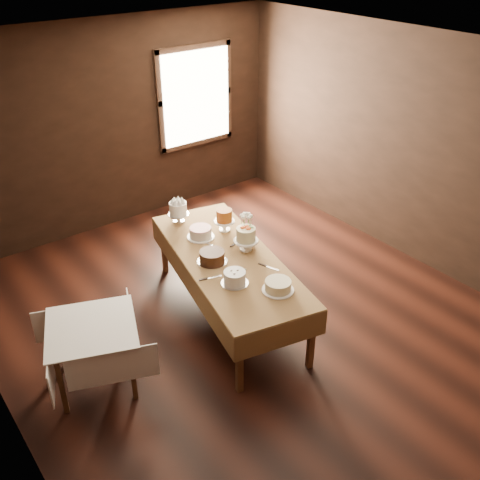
# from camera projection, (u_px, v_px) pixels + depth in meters

# --- Properties ---
(floor) EXTENTS (5.00, 6.00, 0.01)m
(floor) POSITION_uv_depth(u_px,v_px,m) (251.00, 322.00, 5.95)
(floor) COLOR black
(floor) RESTS_ON ground
(ceiling) EXTENTS (5.00, 6.00, 0.01)m
(ceiling) POSITION_uv_depth(u_px,v_px,m) (255.00, 59.00, 4.53)
(ceiling) COLOR beige
(ceiling) RESTS_ON wall_back
(wall_back) EXTENTS (5.00, 0.02, 2.80)m
(wall_back) POSITION_uv_depth(u_px,v_px,m) (113.00, 127.00, 7.30)
(wall_back) COLOR black
(wall_back) RESTS_ON ground
(wall_right) EXTENTS (0.02, 6.00, 2.80)m
(wall_right) POSITION_uv_depth(u_px,v_px,m) (415.00, 151.00, 6.55)
(wall_right) COLOR black
(wall_right) RESTS_ON ground
(window) EXTENTS (1.10, 0.05, 1.30)m
(window) POSITION_uv_depth(u_px,v_px,m) (196.00, 97.00, 7.83)
(window) COLOR #FFEABF
(window) RESTS_ON wall_back
(display_table) EXTENTS (1.43, 2.53, 0.74)m
(display_table) POSITION_uv_depth(u_px,v_px,m) (228.00, 262.00, 5.74)
(display_table) COLOR #492814
(display_table) RESTS_ON ground
(side_table) EXTENTS (1.03, 1.03, 0.66)m
(side_table) POSITION_uv_depth(u_px,v_px,m) (92.00, 333.00, 4.90)
(side_table) COLOR #492814
(side_table) RESTS_ON ground
(cake_meringue) EXTENTS (0.25, 0.25, 0.26)m
(cake_meringue) POSITION_uv_depth(u_px,v_px,m) (178.00, 213.00, 6.33)
(cake_meringue) COLOR silver
(cake_meringue) RESTS_ON display_table
(cake_lattice) EXTENTS (0.31, 0.31, 0.11)m
(cake_lattice) POSITION_uv_depth(u_px,v_px,m) (201.00, 233.00, 6.05)
(cake_lattice) COLOR white
(cake_lattice) RESTS_ON display_table
(cake_caramel) EXTENTS (0.24, 0.24, 0.27)m
(cake_caramel) POSITION_uv_depth(u_px,v_px,m) (224.00, 221.00, 6.16)
(cake_caramel) COLOR white
(cake_caramel) RESTS_ON display_table
(cake_chocolate) EXTENTS (0.31, 0.31, 0.12)m
(cake_chocolate) POSITION_uv_depth(u_px,v_px,m) (212.00, 257.00, 5.61)
(cake_chocolate) COLOR silver
(cake_chocolate) RESTS_ON display_table
(cake_flowers) EXTENTS (0.27, 0.27, 0.27)m
(cake_flowers) POSITION_uv_depth(u_px,v_px,m) (246.00, 240.00, 5.79)
(cake_flowers) COLOR white
(cake_flowers) RESTS_ON display_table
(cake_swirl) EXTENTS (0.27, 0.27, 0.14)m
(cake_swirl) POSITION_uv_depth(u_px,v_px,m) (235.00, 278.00, 5.27)
(cake_swirl) COLOR silver
(cake_swirl) RESTS_ON display_table
(cake_cream) EXTENTS (0.33, 0.33, 0.11)m
(cake_cream) POSITION_uv_depth(u_px,v_px,m) (278.00, 286.00, 5.18)
(cake_cream) COLOR white
(cake_cream) RESTS_ON display_table
(cake_server_a) EXTENTS (0.24, 0.06, 0.01)m
(cake_server_a) POSITION_uv_depth(u_px,v_px,m) (241.00, 272.00, 5.47)
(cake_server_a) COLOR silver
(cake_server_a) RESTS_ON display_table
(cake_server_b) EXTENTS (0.11, 0.23, 0.01)m
(cake_server_b) POSITION_uv_depth(u_px,v_px,m) (272.00, 268.00, 5.53)
(cake_server_b) COLOR silver
(cake_server_b) RESTS_ON display_table
(cake_server_c) EXTENTS (0.06, 0.24, 0.01)m
(cake_server_c) POSITION_uv_depth(u_px,v_px,m) (211.00, 245.00, 5.93)
(cake_server_c) COLOR silver
(cake_server_c) RESTS_ON display_table
(cake_server_d) EXTENTS (0.24, 0.08, 0.01)m
(cake_server_d) POSITION_uv_depth(u_px,v_px,m) (240.00, 241.00, 6.00)
(cake_server_d) COLOR silver
(cake_server_d) RESTS_ON display_table
(cake_server_e) EXTENTS (0.24, 0.09, 0.01)m
(cake_server_e) POSITION_uv_depth(u_px,v_px,m) (215.00, 277.00, 5.40)
(cake_server_e) COLOR silver
(cake_server_e) RESTS_ON display_table
(flower_vase) EXTENTS (0.17, 0.17, 0.15)m
(flower_vase) POSITION_uv_depth(u_px,v_px,m) (246.00, 236.00, 5.95)
(flower_vase) COLOR #2D2823
(flower_vase) RESTS_ON display_table
(flower_bouquet) EXTENTS (0.14, 0.14, 0.20)m
(flower_bouquet) POSITION_uv_depth(u_px,v_px,m) (246.00, 221.00, 5.85)
(flower_bouquet) COLOR white
(flower_bouquet) RESTS_ON flower_vase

